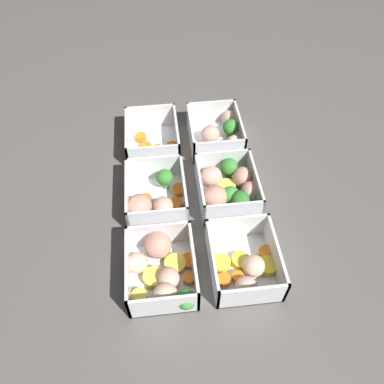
{
  "coord_description": "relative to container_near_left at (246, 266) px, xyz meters",
  "views": [
    {
      "loc": [
        -0.48,
        0.05,
        0.61
      ],
      "look_at": [
        0.0,
        0.0,
        0.02
      ],
      "focal_mm": 35.0,
      "sensor_mm": 36.0,
      "label": 1
    }
  ],
  "objects": [
    {
      "name": "ground_plane",
      "position": [
        0.18,
        0.07,
        -0.02
      ],
      "size": [
        4.0,
        4.0,
        0.0
      ],
      "primitive_type": "plane",
      "color": "#56514C"
    },
    {
      "name": "container_near_left",
      "position": [
        0.0,
        0.0,
        0.0
      ],
      "size": [
        0.15,
        0.13,
        0.06
      ],
      "color": "white",
      "rests_on": "ground_plane"
    },
    {
      "name": "container_near_center",
      "position": [
        0.18,
        -0.0,
        0.01
      ],
      "size": [
        0.15,
        0.14,
        0.06
      ],
      "color": "white",
      "rests_on": "ground_plane"
    },
    {
      "name": "container_near_right",
      "position": [
        0.34,
        -0.01,
        0.0
      ],
      "size": [
        0.14,
        0.13,
        0.06
      ],
      "color": "white",
      "rests_on": "ground_plane"
    },
    {
      "name": "container_far_left",
      "position": [
        0.01,
        0.15,
        0.0
      ],
      "size": [
        0.16,
        0.13,
        0.06
      ],
      "color": "white",
      "rests_on": "ground_plane"
    },
    {
      "name": "container_far_center",
      "position": [
        0.16,
        0.15,
        0.0
      ],
      "size": [
        0.15,
        0.13,
        0.06
      ],
      "color": "white",
      "rests_on": "ground_plane"
    },
    {
      "name": "container_far_right",
      "position": [
        0.34,
        0.14,
        -0.0
      ],
      "size": [
        0.15,
        0.12,
        0.06
      ],
      "color": "white",
      "rests_on": "ground_plane"
    }
  ]
}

